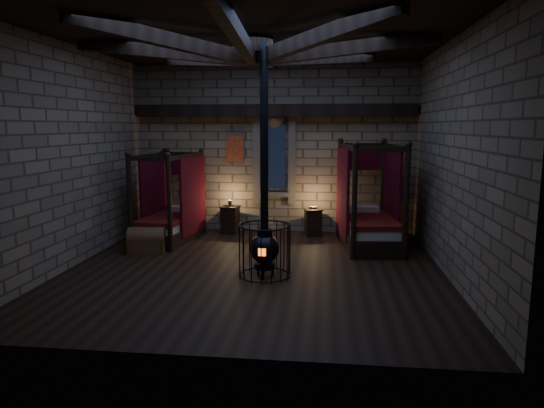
# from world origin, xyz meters

# --- Properties ---
(room) EXTENTS (7.02, 7.02, 4.29)m
(room) POSITION_xyz_m (-0.00, 0.09, 3.74)
(room) COLOR black
(room) RESTS_ON ground
(bed_left) EXTENTS (1.27, 2.06, 2.04)m
(bed_left) POSITION_xyz_m (-2.31, 2.16, 0.50)
(bed_left) COLOR black
(bed_left) RESTS_ON ground
(bed_right) EXTENTS (1.39, 2.29, 2.28)m
(bed_right) POSITION_xyz_m (2.26, 2.10, 0.56)
(bed_right) COLOR black
(bed_right) RESTS_ON ground
(trunk_left) EXTENTS (0.82, 0.59, 0.56)m
(trunk_left) POSITION_xyz_m (-2.46, 1.00, 0.25)
(trunk_left) COLOR brown
(trunk_left) RESTS_ON ground
(trunk_right) EXTENTS (0.76, 0.51, 0.53)m
(trunk_right) POSITION_xyz_m (2.53, 1.53, 0.24)
(trunk_right) COLOR brown
(trunk_right) RESTS_ON ground
(nightstand_left) EXTENTS (0.49, 0.47, 0.84)m
(nightstand_left) POSITION_xyz_m (-1.07, 3.07, 0.35)
(nightstand_left) COLOR black
(nightstand_left) RESTS_ON ground
(nightstand_right) EXTENTS (0.49, 0.48, 0.73)m
(nightstand_right) POSITION_xyz_m (1.01, 3.01, 0.34)
(nightstand_right) COLOR black
(nightstand_right) RESTS_ON ground
(stove) EXTENTS (0.93, 0.93, 4.05)m
(stove) POSITION_xyz_m (0.25, -0.40, 0.59)
(stove) COLOR black
(stove) RESTS_ON ground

